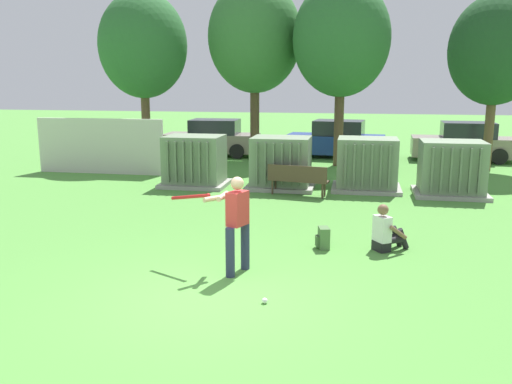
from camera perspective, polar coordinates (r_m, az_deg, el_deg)
name	(u,v)px	position (r m, az deg, el deg)	size (l,w,h in m)	color
ground_plane	(211,298)	(8.80, -4.73, -10.97)	(96.00, 96.00, 0.00)	#51933D
fence_panel	(100,146)	(20.64, -15.98, 4.62)	(4.80, 0.12, 2.00)	beige
transformer_west	(195,162)	(17.67, -6.42, 3.18)	(2.10, 1.70, 1.62)	#9E9B93
transformer_mid_west	(281,163)	(17.19, 2.64, 3.01)	(2.10, 1.70, 1.62)	#9E9B93
transformer_mid_east	(367,165)	(17.20, 11.52, 2.79)	(2.10, 1.70, 1.62)	#9E9B93
transformer_east	(451,169)	(17.07, 19.73, 2.27)	(2.10, 1.70, 1.62)	#9E9B93
park_bench	(298,178)	(16.09, 4.38, 1.47)	(1.84, 0.71, 0.92)	#4C3828
batter	(235,219)	(9.59, -2.22, -2.87)	(1.58, 0.87, 1.74)	#282D4C
sports_ball	(265,301)	(8.56, 0.91, -11.29)	(0.09, 0.09, 0.09)	white
seated_spectator	(386,232)	(11.28, 13.43, -4.10)	(0.78, 0.69, 0.96)	black
backpack	(323,238)	(11.22, 7.03, -4.81)	(0.32, 0.36, 0.44)	#4C723F
tree_left	(143,46)	(23.48, -11.72, 14.73)	(3.60, 3.60, 6.88)	brown
tree_center_left	(255,37)	(23.44, -0.13, 15.86)	(3.87, 3.87, 7.40)	brown
tree_center_right	(341,39)	(21.86, 8.91, 15.51)	(3.73, 3.73, 7.12)	brown
tree_right	(496,50)	(22.24, 23.77, 13.39)	(3.36, 3.36, 6.43)	brown
parked_car_leftmost	(213,139)	(24.71, -4.55, 5.56)	(4.26, 2.04, 1.62)	gray
parked_car_left_of_center	(336,140)	(24.34, 8.35, 5.38)	(4.36, 2.25, 1.62)	navy
parked_car_right_of_center	(464,143)	(24.71, 20.92, 4.83)	(4.26, 2.04, 1.62)	gray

